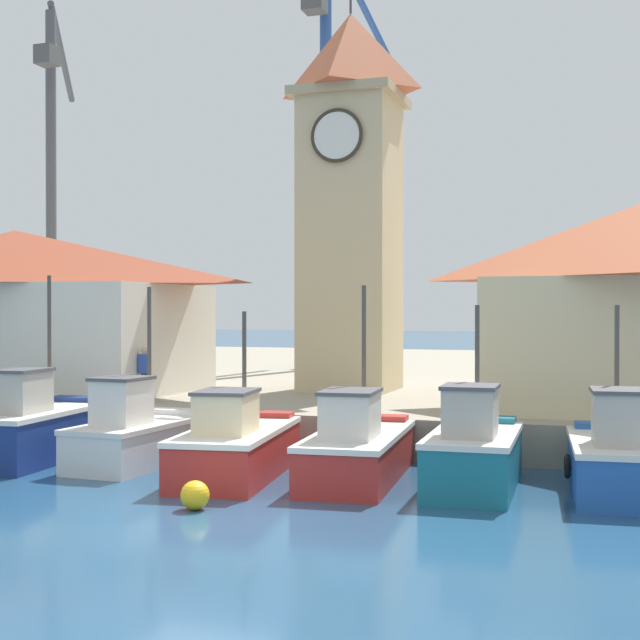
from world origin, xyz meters
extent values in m
plane|color=navy|center=(0.00, 0.00, 0.00)|extent=(300.00, 300.00, 0.00)
cube|color=#9E937F|center=(0.00, 27.15, 0.52)|extent=(120.00, 40.00, 1.05)
cube|color=navy|center=(-6.61, 4.38, 0.59)|extent=(2.09, 4.65, 1.18)
cube|color=navy|center=(-6.76, 6.39, 1.30)|extent=(1.53, 0.71, 0.24)
cube|color=silver|center=(-6.61, 4.38, 1.23)|extent=(2.16, 4.71, 0.12)
cube|color=#B2ADA3|center=(-6.55, 3.59, 1.78)|extent=(1.15, 1.43, 0.99)
cube|color=#4C4C51|center=(-6.55, 3.59, 2.32)|extent=(1.24, 1.52, 0.08)
cylinder|color=#4C4742|center=(-6.65, 4.94, 2.98)|extent=(0.10, 0.10, 3.37)
torus|color=black|center=(-7.58, 4.53, 0.59)|extent=(0.16, 0.53, 0.52)
cube|color=silver|center=(-3.89, 4.61, 0.47)|extent=(1.94, 4.10, 0.95)
cube|color=silver|center=(-3.80, 6.37, 1.07)|extent=(1.50, 0.68, 0.24)
cube|color=silver|center=(-3.89, 4.61, 1.00)|extent=(2.00, 4.16, 0.12)
cube|color=silver|center=(-3.93, 3.91, 1.59)|extent=(1.10, 1.26, 1.06)
cube|color=#4C4C51|center=(-3.93, 3.91, 2.16)|extent=(1.19, 1.34, 0.08)
cylinder|color=#4C4742|center=(-3.86, 5.11, 2.71)|extent=(0.10, 0.10, 3.29)
torus|color=black|center=(-4.82, 4.86, 0.47)|extent=(0.15, 0.53, 0.52)
cube|color=#AD2823|center=(-0.99, 3.99, 0.49)|extent=(2.50, 5.10, 0.99)
cube|color=#AD2823|center=(-1.29, 6.17, 1.11)|extent=(1.64, 0.81, 0.24)
cube|color=silver|center=(-0.99, 3.99, 1.04)|extent=(2.56, 5.17, 0.12)
cube|color=beige|center=(-0.88, 3.14, 1.53)|extent=(1.30, 1.61, 0.86)
cube|color=#4C4C51|center=(-0.88, 3.14, 2.00)|extent=(1.39, 1.70, 0.08)
cylinder|color=#4C4742|center=(-1.08, 4.59, 2.42)|extent=(0.10, 0.10, 2.65)
torus|color=black|center=(-2.03, 4.09, 0.49)|extent=(0.19, 0.53, 0.52)
cube|color=#AD2823|center=(1.71, 4.54, 0.47)|extent=(2.17, 5.13, 0.94)
cube|color=#AD2823|center=(1.53, 6.78, 1.06)|extent=(1.56, 0.72, 0.24)
cube|color=silver|center=(1.71, 4.54, 0.99)|extent=(2.23, 5.19, 0.12)
cube|color=beige|center=(1.77, 3.66, 1.52)|extent=(1.18, 1.58, 0.94)
cube|color=#4C4C51|center=(1.77, 3.66, 2.03)|extent=(1.27, 1.67, 0.08)
cylinder|color=#4C4742|center=(1.66, 5.16, 2.70)|extent=(0.10, 0.10, 3.29)
torus|color=black|center=(0.72, 4.71, 0.47)|extent=(0.16, 0.53, 0.52)
cube|color=#196B7F|center=(4.31, 4.32, 0.54)|extent=(1.84, 4.09, 1.09)
cube|color=#196B7F|center=(4.25, 6.09, 1.21)|extent=(1.47, 0.65, 0.24)
cube|color=silver|center=(4.31, 4.32, 1.14)|extent=(1.90, 4.16, 0.12)
cube|color=#B2ADA3|center=(4.34, 3.61, 1.68)|extent=(1.07, 1.25, 0.97)
cube|color=#4C4C51|center=(4.34, 3.61, 2.21)|extent=(1.15, 1.33, 0.08)
cylinder|color=#4C4742|center=(4.30, 4.82, 2.54)|extent=(0.10, 0.10, 2.69)
torus|color=black|center=(3.37, 4.49, 0.54)|extent=(0.14, 0.52, 0.52)
cube|color=#2356A8|center=(7.21, 4.64, 0.50)|extent=(2.21, 4.27, 1.01)
cube|color=#2356A8|center=(7.05, 6.44, 1.13)|extent=(1.63, 0.74, 0.24)
cube|color=silver|center=(7.21, 4.64, 1.06)|extent=(2.28, 4.33, 0.12)
cube|color=#B2ADA3|center=(7.28, 3.92, 1.63)|extent=(1.22, 1.33, 1.03)
cube|color=#4C4C51|center=(7.28, 3.92, 2.18)|extent=(1.31, 1.42, 0.08)
cylinder|color=#4C4742|center=(7.17, 5.15, 2.50)|extent=(0.10, 0.10, 2.76)
torus|color=black|center=(6.19, 4.75, 0.50)|extent=(0.17, 0.53, 0.52)
cube|color=beige|center=(-1.46, 14.66, 5.96)|extent=(3.00, 3.00, 9.82)
cube|color=tan|center=(-1.46, 14.66, 11.02)|extent=(3.50, 3.50, 0.30)
pyramid|color=#C1603D|center=(-1.46, 14.66, 12.53)|extent=(3.50, 3.50, 2.72)
cylinder|color=white|center=(-1.46, 13.10, 9.45)|extent=(1.65, 0.12, 1.65)
torus|color=#332D23|center=(-1.46, 13.06, 9.45)|extent=(1.77, 0.12, 1.77)
cube|color=silver|center=(-12.53, 11.26, 2.84)|extent=(12.22, 6.42, 3.58)
pyramid|color=#A3472D|center=(-12.53, 11.26, 5.58)|extent=(12.62, 6.82, 1.91)
cube|color=#353539|center=(-21.66, 26.33, 1.65)|extent=(2.00, 2.00, 1.20)
cylinder|color=#4C4C51|center=(-21.66, 26.33, 11.05)|extent=(0.56, 0.56, 17.61)
cylinder|color=#4C4C51|center=(-23.73, 30.37, 18.74)|extent=(4.51, 8.35, 3.40)
cube|color=#4C4C4C|center=(-21.06, 25.15, 17.09)|extent=(1.00, 1.00, 1.00)
cube|color=navy|center=(-5.88, 25.50, 1.65)|extent=(2.00, 2.00, 1.20)
cylinder|color=#284C93|center=(-5.88, 25.50, 11.58)|extent=(0.56, 0.56, 18.67)
cube|color=#4C4C4C|center=(-5.99, 24.20, 17.96)|extent=(1.00, 1.00, 1.00)
sphere|color=gold|center=(-0.38, 0.62, 0.28)|extent=(0.55, 0.55, 0.55)
cylinder|color=#33333D|center=(-6.22, 9.03, 1.47)|extent=(0.22, 0.22, 0.85)
cube|color=#2D4CA5|center=(-6.22, 9.03, 2.18)|extent=(0.34, 0.22, 0.56)
sphere|color=tan|center=(-6.22, 9.03, 2.57)|extent=(0.20, 0.20, 0.20)
camera|label=1|loc=(7.13, -14.52, 3.75)|focal=50.00mm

